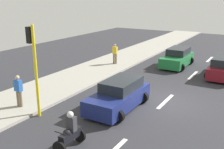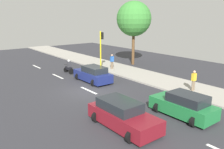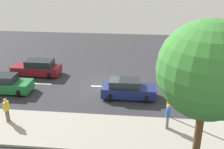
{
  "view_description": "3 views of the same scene",
  "coord_description": "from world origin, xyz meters",
  "px_view_note": "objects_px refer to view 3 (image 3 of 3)",
  "views": [
    {
      "loc": [
        -4.58,
        13.71,
        5.77
      ],
      "look_at": [
        2.64,
        1.46,
        1.57
      ],
      "focal_mm": 43.29,
      "sensor_mm": 36.0,
      "label": 1
    },
    {
      "loc": [
        -10.02,
        -16.1,
        6.15
      ],
      "look_at": [
        1.76,
        -0.94,
        1.31
      ],
      "focal_mm": 37.66,
      "sensor_mm": 36.0,
      "label": 2
    },
    {
      "loc": [
        21.25,
        2.9,
        9.78
      ],
      "look_at": [
        1.43,
        0.8,
        1.75
      ],
      "focal_mm": 43.08,
      "sensor_mm": 36.0,
      "label": 3
    }
  ],
  "objects_px": {
    "motorcycle": "(183,91)",
    "traffic_light_corner": "(170,80)",
    "car_green": "(6,84)",
    "pedestrian_near_signal": "(168,116)",
    "pedestrian_by_tree": "(7,109)",
    "street_tree_north": "(207,70)",
    "car_maroon": "(37,68)",
    "car_dark_blue": "(128,89)"
  },
  "relations": [
    {
      "from": "motorcycle",
      "to": "traffic_light_corner",
      "type": "distance_m",
      "value": 4.28
    },
    {
      "from": "car_green",
      "to": "pedestrian_near_signal",
      "type": "relative_size",
      "value": 2.42
    },
    {
      "from": "pedestrian_by_tree",
      "to": "pedestrian_near_signal",
      "type": "bearing_deg",
      "value": 91.55
    },
    {
      "from": "car_green",
      "to": "traffic_light_corner",
      "type": "bearing_deg",
      "value": 77.2
    },
    {
      "from": "traffic_light_corner",
      "to": "street_tree_north",
      "type": "bearing_deg",
      "value": 8.22
    },
    {
      "from": "car_maroon",
      "to": "motorcycle",
      "type": "distance_m",
      "value": 13.77
    },
    {
      "from": "car_maroon",
      "to": "pedestrian_by_tree",
      "type": "xyz_separation_m",
      "value": [
        8.58,
        1.15,
        0.35
      ]
    },
    {
      "from": "street_tree_north",
      "to": "pedestrian_by_tree",
      "type": "bearing_deg",
      "value": -108.66
    },
    {
      "from": "car_dark_blue",
      "to": "traffic_light_corner",
      "type": "xyz_separation_m",
      "value": [
        3.02,
        2.86,
        2.22
      ]
    },
    {
      "from": "motorcycle",
      "to": "street_tree_north",
      "type": "xyz_separation_m",
      "value": [
        8.83,
        -0.72,
        5.09
      ]
    },
    {
      "from": "pedestrian_near_signal",
      "to": "car_green",
      "type": "bearing_deg",
      "value": -108.69
    },
    {
      "from": "car_dark_blue",
      "to": "street_tree_north",
      "type": "relative_size",
      "value": 0.54
    },
    {
      "from": "car_maroon",
      "to": "motorcycle",
      "type": "height_order",
      "value": "motorcycle"
    },
    {
      "from": "traffic_light_corner",
      "to": "pedestrian_by_tree",
      "type": "bearing_deg",
      "value": -80.97
    },
    {
      "from": "pedestrian_by_tree",
      "to": "street_tree_north",
      "type": "distance_m",
      "value": 12.93
    },
    {
      "from": "car_maroon",
      "to": "traffic_light_corner",
      "type": "xyz_separation_m",
      "value": [
        6.89,
        11.77,
        2.22
      ]
    },
    {
      "from": "car_green",
      "to": "pedestrian_by_tree",
      "type": "xyz_separation_m",
      "value": [
        4.64,
        2.38,
        0.35
      ]
    },
    {
      "from": "car_maroon",
      "to": "street_tree_north",
      "type": "bearing_deg",
      "value": 45.3
    },
    {
      "from": "car_dark_blue",
      "to": "pedestrian_by_tree",
      "type": "distance_m",
      "value": 9.08
    },
    {
      "from": "motorcycle",
      "to": "pedestrian_by_tree",
      "type": "relative_size",
      "value": 0.91
    },
    {
      "from": "car_maroon",
      "to": "car_dark_blue",
      "type": "bearing_deg",
      "value": 66.48
    },
    {
      "from": "pedestrian_by_tree",
      "to": "traffic_light_corner",
      "type": "xyz_separation_m",
      "value": [
        -1.69,
        10.62,
        1.87
      ]
    },
    {
      "from": "pedestrian_by_tree",
      "to": "street_tree_north",
      "type": "height_order",
      "value": "street_tree_north"
    },
    {
      "from": "motorcycle",
      "to": "pedestrian_by_tree",
      "type": "bearing_deg",
      "value": -67.72
    },
    {
      "from": "traffic_light_corner",
      "to": "motorcycle",
      "type": "bearing_deg",
      "value": 155.14
    },
    {
      "from": "pedestrian_near_signal",
      "to": "street_tree_north",
      "type": "xyz_separation_m",
      "value": [
        4.14,
        0.92,
        4.68
      ]
    },
    {
      "from": "car_dark_blue",
      "to": "car_maroon",
      "type": "bearing_deg",
      "value": -113.52
    },
    {
      "from": "street_tree_north",
      "to": "traffic_light_corner",
      "type": "bearing_deg",
      "value": -171.78
    },
    {
      "from": "car_maroon",
      "to": "street_tree_north",
      "type": "relative_size",
      "value": 0.57
    },
    {
      "from": "car_dark_blue",
      "to": "pedestrian_by_tree",
      "type": "height_order",
      "value": "pedestrian_by_tree"
    },
    {
      "from": "pedestrian_by_tree",
      "to": "street_tree_north",
      "type": "relative_size",
      "value": 0.21
    },
    {
      "from": "car_dark_blue",
      "to": "car_maroon",
      "type": "xyz_separation_m",
      "value": [
        -3.87,
        -8.9,
        0.0
      ]
    },
    {
      "from": "car_green",
      "to": "pedestrian_near_signal",
      "type": "height_order",
      "value": "pedestrian_near_signal"
    },
    {
      "from": "street_tree_north",
      "to": "car_dark_blue",
      "type": "bearing_deg",
      "value": -156.84
    },
    {
      "from": "car_dark_blue",
      "to": "pedestrian_near_signal",
      "type": "height_order",
      "value": "pedestrian_near_signal"
    },
    {
      "from": "car_green",
      "to": "traffic_light_corner",
      "type": "relative_size",
      "value": 0.91
    },
    {
      "from": "motorcycle",
      "to": "traffic_light_corner",
      "type": "bearing_deg",
      "value": -24.86
    },
    {
      "from": "motorcycle",
      "to": "pedestrian_near_signal",
      "type": "relative_size",
      "value": 0.91
    },
    {
      "from": "motorcycle",
      "to": "pedestrian_near_signal",
      "type": "height_order",
      "value": "pedestrian_near_signal"
    },
    {
      "from": "car_green",
      "to": "pedestrian_near_signal",
      "type": "distance_m",
      "value": 13.6
    },
    {
      "from": "pedestrian_by_tree",
      "to": "street_tree_north",
      "type": "bearing_deg",
      "value": 71.34
    },
    {
      "from": "motorcycle",
      "to": "car_maroon",
      "type": "bearing_deg",
      "value": -105.19
    }
  ]
}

